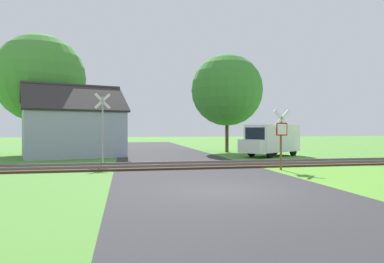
% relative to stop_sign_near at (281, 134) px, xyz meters
% --- Properties ---
extents(ground_plane, '(160.00, 160.00, 0.00)m').
position_rel_stop_sign_near_xyz_m(ground_plane, '(-4.12, -4.73, -1.68)').
color(ground_plane, '#4C8433').
extents(road_asphalt, '(7.17, 80.00, 0.01)m').
position_rel_stop_sign_near_xyz_m(road_asphalt, '(-4.12, -2.73, -1.67)').
color(road_asphalt, '#2D2D30').
rests_on(road_asphalt, ground).
extents(rail_track, '(60.00, 2.60, 0.22)m').
position_rel_stop_sign_near_xyz_m(rail_track, '(-4.12, 2.30, -1.62)').
color(rail_track, '#422D1E').
rests_on(rail_track, ground).
extents(stop_sign_near, '(0.87, 0.19, 2.85)m').
position_rel_stop_sign_near_xyz_m(stop_sign_near, '(0.00, 0.00, 0.00)').
color(stop_sign_near, brown).
rests_on(stop_sign_near, ground).
extents(crossing_sign_far, '(0.86, 0.21, 3.91)m').
position_rel_stop_sign_near_xyz_m(crossing_sign_far, '(-8.40, 4.34, 0.56)').
color(crossing_sign_far, '#9E9EA5').
rests_on(crossing_sign_far, ground).
extents(house, '(7.96, 7.11, 5.14)m').
position_rel_stop_sign_near_xyz_m(house, '(-10.79, 10.42, 0.10)').
color(house, '#99A3B7').
rests_on(house, ground).
extents(tree_left, '(6.86, 6.86, 9.32)m').
position_rel_stop_sign_near_xyz_m(tree_left, '(-13.65, 13.56, 4.20)').
color(tree_left, '#513823').
rests_on(tree_left, ground).
extents(tree_right, '(5.99, 5.99, 8.22)m').
position_rel_stop_sign_near_xyz_m(tree_right, '(1.23, 12.67, 3.54)').
color(tree_right, '#513823').
rests_on(tree_right, ground).
extents(mail_truck, '(5.15, 4.13, 2.24)m').
position_rel_stop_sign_near_xyz_m(mail_truck, '(3.02, 7.78, -0.44)').
color(mail_truck, white).
rests_on(mail_truck, ground).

